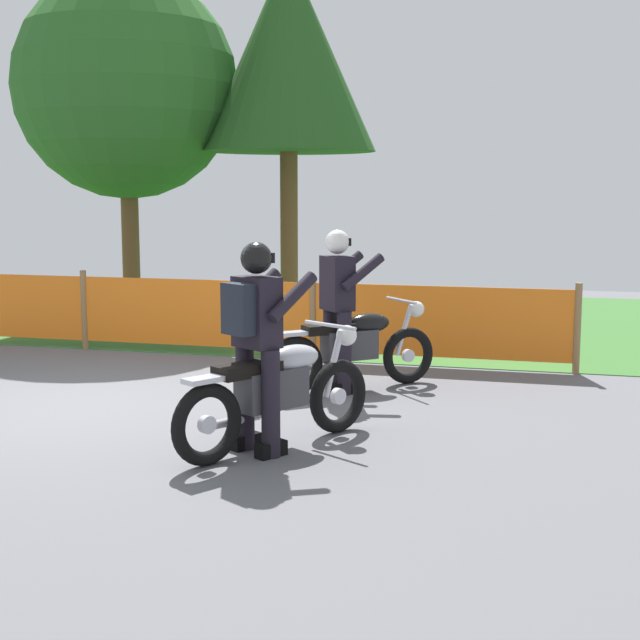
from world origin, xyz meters
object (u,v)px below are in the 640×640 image
(motorcycle_trailing, at_px, (354,347))
(rider_trailing, at_px, (339,304))
(motorcycle_lead, at_px, (278,391))
(rider_lead, at_px, (256,336))

(motorcycle_trailing, bearing_deg, rider_trailing, -179.43)
(rider_trailing, bearing_deg, motorcycle_lead, -130.65)
(rider_lead, height_order, rider_trailing, same)
(motorcycle_lead, xyz_separation_m, rider_lead, (-0.11, -0.19, 0.48))
(rider_lead, relative_size, rider_trailing, 1.00)
(motorcycle_trailing, relative_size, rider_trailing, 0.92)
(motorcycle_trailing, distance_m, rider_lead, 2.56)
(motorcycle_trailing, relative_size, rider_lead, 0.92)
(rider_lead, bearing_deg, rider_trailing, 29.42)
(motorcycle_trailing, bearing_deg, motorcycle_lead, -134.21)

